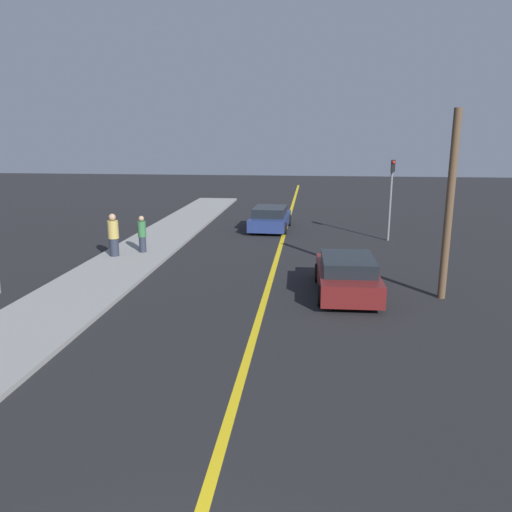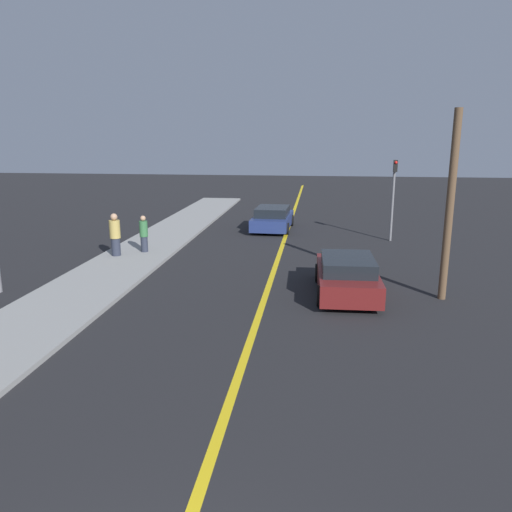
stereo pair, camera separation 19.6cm
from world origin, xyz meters
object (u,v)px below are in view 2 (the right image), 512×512
at_px(car_near_right_lane, 347,276).
at_px(pedestrian_by_sign, 144,234).
at_px(car_ahead_center, 273,219).
at_px(utility_pole, 450,207).
at_px(pedestrian_far_standing, 115,235).
at_px(traffic_light, 393,192).

relative_size(car_near_right_lane, pedestrian_by_sign, 2.67).
distance_m(car_ahead_center, pedestrian_by_sign, 8.14).
height_order(pedestrian_by_sign, utility_pole, utility_pole).
distance_m(pedestrian_by_sign, utility_pole, 12.34).
bearing_deg(pedestrian_far_standing, traffic_light, 23.00).
distance_m(car_ahead_center, utility_pole, 12.93).
bearing_deg(traffic_light, car_ahead_center, 159.27).
height_order(pedestrian_far_standing, traffic_light, traffic_light).
distance_m(pedestrian_far_standing, pedestrian_by_sign, 1.24).
bearing_deg(pedestrian_far_standing, car_ahead_center, 51.10).
bearing_deg(pedestrian_far_standing, pedestrian_by_sign, 40.80).
distance_m(pedestrian_far_standing, utility_pole, 12.94).
distance_m(car_near_right_lane, traffic_light, 9.21).
bearing_deg(car_near_right_lane, car_ahead_center, 105.74).
relative_size(pedestrian_far_standing, utility_pole, 0.30).
bearing_deg(car_ahead_center, pedestrian_far_standing, -126.64).
xyz_separation_m(car_ahead_center, pedestrian_far_standing, (-5.87, -7.27, 0.39)).
bearing_deg(utility_pole, car_near_right_lane, 178.27).
xyz_separation_m(car_near_right_lane, traffic_light, (2.55, 8.67, 1.77)).
height_order(pedestrian_by_sign, traffic_light, traffic_light).
relative_size(car_near_right_lane, traffic_light, 1.08).
height_order(car_ahead_center, utility_pole, utility_pole).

